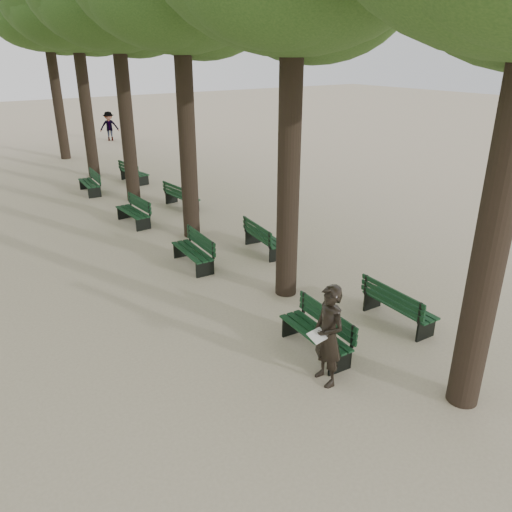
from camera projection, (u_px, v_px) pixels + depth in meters
ground at (320, 372)px, 9.40m from camera, size 120.00×120.00×0.00m
tree_central_5 at (44, 5)px, 24.75m from camera, size 6.00×6.00×9.95m
bench_left_0 at (315, 340)px, 9.93m from camera, size 0.70×1.84×0.92m
bench_left_1 at (193, 257)px, 13.88m from camera, size 0.69×1.83×0.92m
bench_left_2 at (133, 217)px, 17.22m from camera, size 0.64×1.82×0.92m
bench_left_3 at (90, 187)px, 20.91m from camera, size 0.70×1.84×0.92m
bench_right_0 at (398, 312)px, 10.99m from camera, size 0.65×1.82×0.92m
bench_right_1 at (265, 243)px, 14.86m from camera, size 0.80×1.86×0.92m
bench_right_2 at (182, 201)px, 19.02m from camera, size 0.72×1.84×0.92m
bench_right_3 at (135, 176)px, 22.66m from camera, size 0.80×1.86×0.92m
man_with_map at (328, 336)px, 8.78m from camera, size 0.67×0.81×1.93m
pedestrian_b at (109, 126)px, 32.73m from camera, size 1.26×0.73×1.86m
pedestrian_c at (127, 130)px, 31.79m from camera, size 0.69×1.03×1.67m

